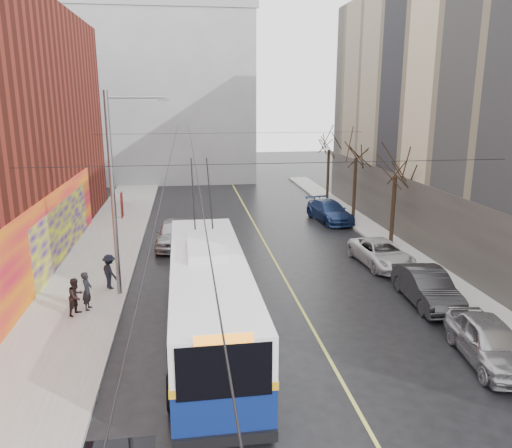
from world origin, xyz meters
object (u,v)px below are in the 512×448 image
Objects in this scene: parked_car_d at (330,211)px; pedestrian_b at (76,296)px; following_car at (174,233)px; pedestrian_c at (110,272)px; trolleybus at (209,297)px; parked_car_a at (490,341)px; tree_near at (396,163)px; parked_car_b at (427,287)px; streetlight_pole at (116,190)px; tree_mid at (357,147)px; pedestrian_a at (87,291)px; tree_far at (329,141)px; parked_car_c at (381,253)px.

pedestrian_b is at bearing -144.41° from parked_car_d.
pedestrian_c is at bearing -107.52° from following_car.
trolleybus reaches higher than parked_car_a.
tree_near is 4.15× the size of pedestrian_b.
parked_car_b is at bearing 94.89° from parked_car_a.
parked_car_a is (9.24, -2.94, -0.92)m from trolleybus.
streetlight_pole is 1.97× the size of parked_car_b.
tree_mid is 4.98m from parked_car_d.
streetlight_pole is 5.54× the size of pedestrian_a.
tree_mid is 1.32× the size of parked_car_d.
tree_far reaches higher than parked_car_a.
tree_near is at bearing 21.62° from streetlight_pole.
tree_mid is at bearing -87.96° from pedestrian_c.
tree_mid is 21.20m from parked_car_a.
tree_far reaches higher than parked_car_d.
streetlight_pole reaches higher than following_car.
pedestrian_a is 2.36m from pedestrian_c.
parked_car_a is 15.51m from pedestrian_b.
following_car is 7.45m from pedestrian_c.
following_car is (-10.79, 15.21, 0.07)m from parked_car_a.
parked_car_d is (9.47, 17.03, -0.93)m from trolleybus.
trolleybus reaches higher than pedestrian_a.
parked_car_d is at bearing -162.79° from tree_mid.
streetlight_pole is at bearing -127.12° from tree_far.
pedestrian_b is (-0.35, -0.46, -0.04)m from pedestrian_a.
pedestrian_b is at bearing -106.68° from following_car.
pedestrian_b is (-14.72, 0.57, 0.17)m from parked_car_b.
parked_car_c is 0.94× the size of parked_car_d.
pedestrian_a is at bearing -127.16° from tree_far.
parked_car_b is (0.23, 4.97, 0.01)m from parked_car_a.
tree_mid is 22.92m from pedestrian_b.
pedestrian_a is at bearing -138.27° from tree_mid.
pedestrian_b is at bearing -127.16° from tree_far.
parked_car_d is at bearing -16.01° from pedestrian_b.
streetlight_pole is 25.09m from tree_far.
pedestrian_a is at bearing -127.63° from streetlight_pole.
parked_car_d is at bearing 43.30° from streetlight_pole.
pedestrian_b is at bearing 166.64° from parked_car_a.
parked_car_d is (-2.00, 6.38, -4.24)m from tree_near.
trolleybus is 19.51m from parked_car_d.
pedestrian_a is (-16.37, -7.60, -4.01)m from tree_near.
parked_car_b is 0.90× the size of parked_car_d.
streetlight_pole reaches higher than trolleybus.
pedestrian_a is (-16.37, -21.60, -4.18)m from tree_far.
tree_mid reaches higher than parked_car_a.
parked_car_b is 5.16m from parked_car_c.
streetlight_pole is 14.01m from parked_car_b.
pedestrian_c is (-15.79, -12.31, -4.29)m from tree_mid.
parked_car_b is at bearing -89.72° from pedestrian_a.
tree_mid is at bearing -18.45° from pedestrian_b.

